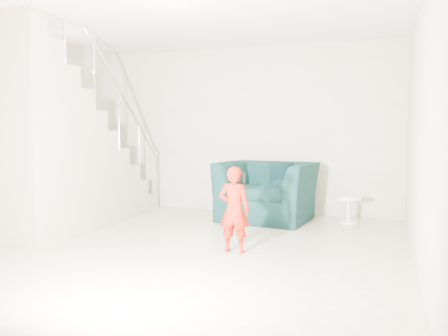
{
  "coord_description": "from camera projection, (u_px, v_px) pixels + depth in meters",
  "views": [
    {
      "loc": [
        2.15,
        -4.79,
        1.37
      ],
      "look_at": [
        0.15,
        1.2,
        0.85
      ],
      "focal_mm": 38.0,
      "sensor_mm": 36.0,
      "label": 1
    }
  ],
  "objects": [
    {
      "name": "armchair",
      "position": [
        267.0,
        191.0,
        7.15
      ],
      "size": [
        1.47,
        1.32,
        0.87
      ],
      "primitive_type": "imported",
      "rotation": [
        0.0,
        0.0,
        -0.12
      ],
      "color": "black",
      "rests_on": "floor"
    },
    {
      "name": "ceiling",
      "position": [
        175.0,
        5.0,
        5.1
      ],
      "size": [
        5.5,
        5.5,
        0.0
      ],
      "primitive_type": "plane",
      "rotation": [
        3.14,
        0.0,
        0.0
      ],
      "color": "silver",
      "rests_on": "back_wall"
    },
    {
      "name": "floor",
      "position": [
        177.0,
        251.0,
        5.32
      ],
      "size": [
        5.5,
        5.5,
        0.0
      ],
      "primitive_type": "plane",
      "color": "tan",
      "rests_on": "ground"
    },
    {
      "name": "phone",
      "position": [
        244.0,
        178.0,
        5.14
      ],
      "size": [
        0.04,
        0.05,
        0.1
      ],
      "primitive_type": "cube",
      "rotation": [
        0.0,
        0.0,
        0.42
      ],
      "color": "black",
      "rests_on": "toddler"
    },
    {
      "name": "toddler",
      "position": [
        234.0,
        209.0,
        5.25
      ],
      "size": [
        0.36,
        0.24,
        0.96
      ],
      "primitive_type": "imported",
      "rotation": [
        0.0,
        0.0,
        3.12
      ],
      "color": "#A60505",
      "rests_on": "floor"
    },
    {
      "name": "back_wall",
      "position": [
        245.0,
        130.0,
        7.81
      ],
      "size": [
        5.0,
        0.0,
        5.0
      ],
      "primitive_type": "plane",
      "rotation": [
        1.57,
        0.0,
        0.0
      ],
      "color": "#A8A288",
      "rests_on": "floor"
    },
    {
      "name": "throw",
      "position": [
        231.0,
        182.0,
        7.31
      ],
      "size": [
        0.04,
        0.44,
        0.49
      ],
      "primitive_type": "cube",
      "color": "black",
      "rests_on": "armchair"
    },
    {
      "name": "cushion",
      "position": [
        281.0,
        173.0,
        7.41
      ],
      "size": [
        0.36,
        0.17,
        0.36
      ],
      "primitive_type": "cube",
      "rotation": [
        0.21,
        0.0,
        0.0
      ],
      "color": "black",
      "rests_on": "armchair"
    },
    {
      "name": "staircase",
      "position": [
        58.0,
        160.0,
        6.39
      ],
      "size": [
        1.02,
        3.03,
        3.62
      ],
      "color": "#ADA089",
      "rests_on": "floor"
    },
    {
      "name": "side_table",
      "position": [
        348.0,
        205.0,
        6.93
      ],
      "size": [
        0.39,
        0.39,
        0.39
      ],
      "color": "white",
      "rests_on": "floor"
    },
    {
      "name": "right_wall",
      "position": [
        422.0,
        131.0,
        4.42
      ],
      "size": [
        0.0,
        5.5,
        5.5
      ],
      "primitive_type": "plane",
      "rotation": [
        1.57,
        0.0,
        -1.57
      ],
      "color": "#A8A288",
      "rests_on": "floor"
    }
  ]
}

